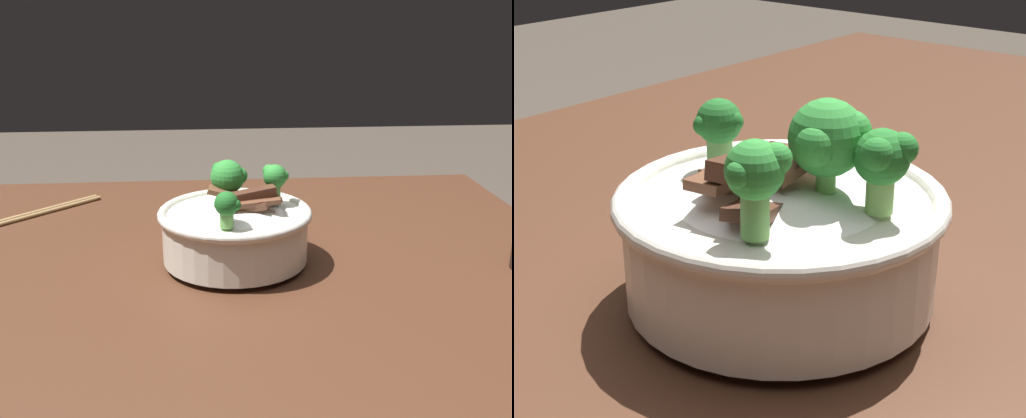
% 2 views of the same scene
% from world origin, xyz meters
% --- Properties ---
extents(dining_table, '(1.33, 0.93, 0.81)m').
position_xyz_m(dining_table, '(0.00, 0.00, 0.72)').
color(dining_table, '#472819').
rests_on(dining_table, ground).
extents(rice_bowl, '(0.21, 0.21, 0.14)m').
position_xyz_m(rice_bowl, '(0.16, 0.03, 0.86)').
color(rice_bowl, silver).
rests_on(rice_bowl, dining_table).
extents(chopsticks_pair, '(0.18, 0.18, 0.01)m').
position_xyz_m(chopsticks_pair, '(-0.16, 0.27, 0.81)').
color(chopsticks_pair, '#9E7A4C').
rests_on(chopsticks_pair, dining_table).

